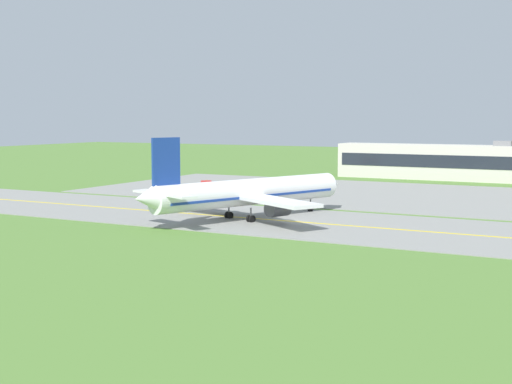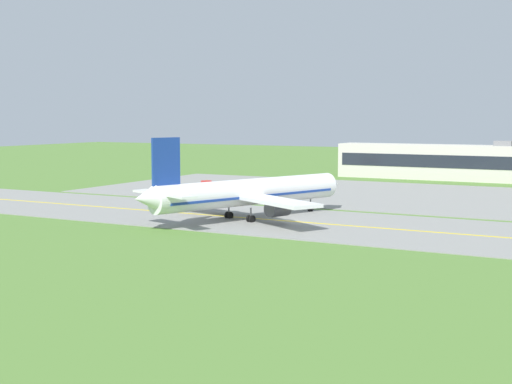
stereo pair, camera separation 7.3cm
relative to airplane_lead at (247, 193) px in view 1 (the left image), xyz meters
The scene contains 7 objects.
ground_plane 7.87m from the airplane_lead, ahead, with size 500.00×500.00×0.00m, color #517A33.
taxiway_strip 7.84m from the airplane_lead, ahead, with size 240.00×28.00×0.10m, color gray.
apron_pad 46.32m from the airplane_lead, 68.90° to the left, with size 140.00×52.00×0.10m, color gray.
taxiway_centreline 7.81m from the airplane_lead, ahead, with size 220.00×0.60×0.01m, color yellow.
airplane_lead is the anchor object (origin of this frame).
service_truck_catering 37.58m from the airplane_lead, 131.45° to the left, with size 4.84×6.20×2.60m.
terminal_building 84.22m from the airplane_lead, 81.43° to the left, with size 57.59×8.44×9.83m.
Camera 1 is at (44.04, -93.94, 15.48)m, focal length 49.57 mm.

